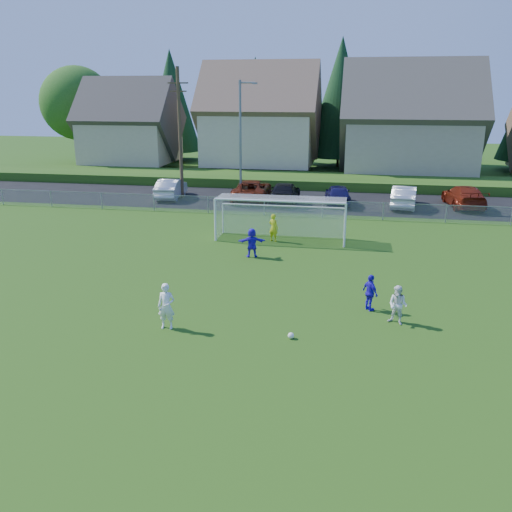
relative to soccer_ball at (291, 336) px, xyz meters
The scene contains 21 objects.
ground 3.74m from the soccer_ball, 125.15° to the right, with size 160.00×160.00×0.00m, color #193D0C.
asphalt_lot 24.54m from the soccer_ball, 95.03° to the left, with size 60.00×60.00×0.00m, color black.
grass_embankment 32.02m from the soccer_ball, 93.85° to the left, with size 70.00×6.00×0.80m, color #1E420F.
soccer_ball is the anchor object (origin of this frame).
player_white_a 4.59m from the soccer_ball, behind, with size 0.62×0.41×1.70m, color white.
player_white_b 4.24m from the soccer_ball, 27.85° to the left, with size 0.72×0.56×1.48m, color white.
player_blue_a 4.17m from the soccer_ball, 48.57° to the left, with size 0.86×0.36×1.47m, color #2D16D1.
player_blue_b 9.80m from the soccer_ball, 108.85° to the left, with size 1.42×0.45×1.53m, color #2D16D1.
goalkeeper 12.72m from the soccer_ball, 101.45° to the left, with size 0.58×0.38×1.60m, color yellow.
car_b 26.86m from the soccer_ball, 117.80° to the left, with size 1.65×4.74×1.56m, color silver.
car_c 24.72m from the soccer_ball, 104.02° to the left, with size 2.69×5.83×1.62m, color #5C1C0A.
car_d 23.69m from the soccer_ball, 98.13° to the left, with size 2.16×5.33×1.55m, color black.
car_e 23.65m from the soccer_ball, 88.32° to the left, with size 1.81×4.49×1.53m, color #151241.
car_f 24.12m from the soccer_ball, 76.80° to the left, with size 1.69×4.86×1.60m, color silver.
car_g 26.25m from the soccer_ball, 67.93° to the left, with size 2.24×5.50×1.60m, color maroon.
soccer_goal 13.26m from the soccer_ball, 99.40° to the left, with size 7.42×1.90×2.50m.
chainlink_fence 19.07m from the soccer_ball, 96.48° to the left, with size 52.06×0.06×1.20m.
streetlight 24.34m from the soccer_ball, 106.04° to the left, with size 1.38×0.18×9.00m.
utility_pole 27.10m from the soccer_ball, 115.94° to the left, with size 1.60×0.26×10.00m.
houses_row 40.06m from the soccer_ball, 90.26° to the left, with size 53.90×11.45×13.27m.
tree_row 46.20m from the soccer_ball, 91.39° to the left, with size 65.98×12.36×13.80m.
Camera 1 is at (4.07, -14.09, 8.31)m, focal length 38.00 mm.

